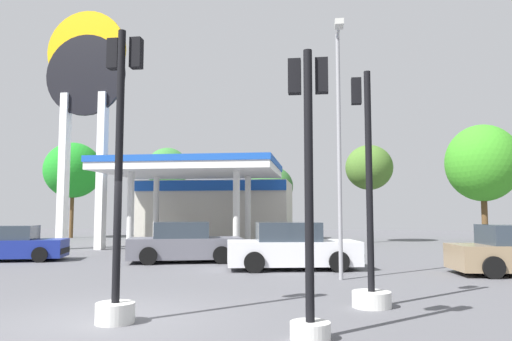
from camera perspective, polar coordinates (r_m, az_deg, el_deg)
The scene contains 15 objects.
ground_plane at distance 9.55m, azimuth -17.02°, elevation -16.50°, with size 90.00×90.00×0.00m, color #56565B.
gas_station at distance 30.44m, azimuth -4.74°, elevation -4.35°, with size 9.14×13.24×4.55m.
station_pole_sign at distance 27.90m, azimuth -19.60°, elevation 8.52°, with size 4.46×0.56×12.94m.
car_0 at distance 16.78m, azimuth 4.28°, elevation -9.13°, with size 4.76×2.72×1.60m.
car_1 at distance 21.88m, azimuth -26.82°, elevation -7.87°, with size 4.24×2.69×1.41m.
car_3 at distance 19.32m, azimuth -8.47°, elevation -8.58°, with size 4.72×3.00×1.57m.
traffic_signal_0 at distance 7.65m, azimuth 6.32°, elevation -4.87°, with size 0.65×0.67×4.55m.
traffic_signal_1 at distance 9.02m, azimuth -15.98°, elevation -4.86°, with size 0.68×0.70×5.30m.
traffic_signal_2 at distance 10.37m, azimuth 13.28°, elevation -8.41°, with size 0.80×0.80×4.95m.
tree_0 at distance 39.74m, azimuth -20.86°, elevation 0.02°, with size 4.36×4.36×7.33m.
tree_1 at distance 35.00m, azimuth -10.46°, elevation 0.17°, with size 3.01×3.01×6.56m.
tree_2 at distance 34.98m, azimuth 1.83°, elevation -1.93°, with size 3.16×3.16×5.29m.
tree_3 at distance 32.46m, azimuth 13.26°, elevation 0.32°, with size 3.08×3.08×6.37m.
tree_4 at distance 35.14m, azimuth 25.26°, elevation 0.80°, with size 4.73×4.73×7.75m.
corner_streetlamp at distance 14.33m, azimuth 9.83°, elevation 4.81°, with size 0.24×1.48×7.30m.
Camera 1 is at (3.82, -8.54, 1.94)m, focal length 33.75 mm.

